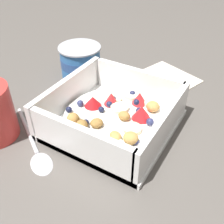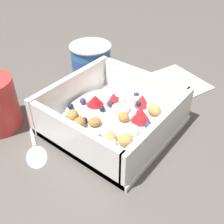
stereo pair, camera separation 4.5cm
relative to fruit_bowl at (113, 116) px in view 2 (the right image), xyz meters
The scene contains 5 objects.
ground_plane 0.03m from the fruit_bowl, behind, with size 2.40×2.40×0.00m, color #56514C.
fruit_bowl is the anchor object (origin of this frame).
spoon 0.14m from the fruit_bowl, 149.16° to the left, with size 0.11×0.16×0.01m.
yogurt_cup 0.19m from the fruit_bowl, 52.83° to the left, with size 0.09×0.09×0.07m.
folded_napkin 0.19m from the fruit_bowl, ahead, with size 0.12×0.12×0.01m, color silver.
Camera 2 is at (-0.26, -0.21, 0.31)m, focal length 43.06 mm.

